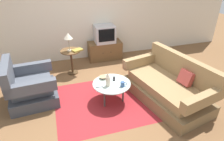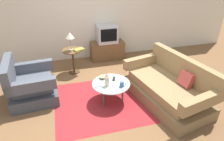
% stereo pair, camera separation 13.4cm
% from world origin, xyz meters
% --- Properties ---
extents(ground_plane, '(16.00, 16.00, 0.00)m').
position_xyz_m(ground_plane, '(0.00, 0.00, 0.00)').
color(ground_plane, brown).
extents(back_wall, '(9.00, 0.12, 2.70)m').
position_xyz_m(back_wall, '(0.00, 2.22, 1.35)').
color(back_wall, beige).
rests_on(back_wall, ground).
extents(area_rug, '(2.24, 1.70, 0.00)m').
position_xyz_m(area_rug, '(0.11, -0.04, 0.00)').
color(area_rug, maroon).
rests_on(area_rug, ground).
extents(armchair, '(0.95, 1.00, 0.89)m').
position_xyz_m(armchair, '(-1.43, 0.45, 0.30)').
color(armchair, '#3E424B').
rests_on(armchair, ground).
extents(couch, '(1.29, 1.94, 0.88)m').
position_xyz_m(couch, '(1.21, -0.31, 0.29)').
color(couch, brown).
rests_on(couch, ground).
extents(coffee_table, '(0.74, 0.74, 0.42)m').
position_xyz_m(coffee_table, '(0.11, -0.04, 0.38)').
color(coffee_table, '#B2C6C1').
rests_on(coffee_table, ground).
extents(side_table, '(0.48, 0.48, 0.61)m').
position_xyz_m(side_table, '(-0.50, 1.34, 0.44)').
color(side_table, brown).
rests_on(side_table, ground).
extents(tv_stand, '(0.93, 0.44, 0.51)m').
position_xyz_m(tv_stand, '(0.51, 1.91, 0.25)').
color(tv_stand, brown).
rests_on(tv_stand, ground).
extents(television, '(0.54, 0.46, 0.47)m').
position_xyz_m(television, '(0.51, 1.93, 0.74)').
color(television, '#B7B7BC').
rests_on(television, tv_stand).
extents(table_lamp, '(0.20, 0.20, 0.44)m').
position_xyz_m(table_lamp, '(-0.52, 1.32, 0.97)').
color(table_lamp, '#9E937A').
rests_on(table_lamp, side_table).
extents(vase, '(0.09, 0.09, 0.28)m').
position_xyz_m(vase, '(0.02, -0.11, 0.55)').
color(vase, beige).
rests_on(vase, coffee_table).
extents(mug, '(0.13, 0.08, 0.10)m').
position_xyz_m(mug, '(0.28, -0.21, 0.46)').
color(mug, '#335184').
rests_on(mug, coffee_table).
extents(bowl, '(0.16, 0.16, 0.05)m').
position_xyz_m(bowl, '(-0.00, 0.18, 0.44)').
color(bowl, tan).
rests_on(bowl, coffee_table).
extents(tv_remote_dark, '(0.09, 0.15, 0.02)m').
position_xyz_m(tv_remote_dark, '(0.20, 0.09, 0.43)').
color(tv_remote_dark, black).
rests_on(tv_remote_dark, coffee_table).
extents(tv_remote_silver, '(0.14, 0.05, 0.02)m').
position_xyz_m(tv_remote_silver, '(-0.15, -0.10, 0.43)').
color(tv_remote_silver, '#B2B2B7').
rests_on(tv_remote_silver, coffee_table).
extents(book, '(0.28, 0.25, 0.04)m').
position_xyz_m(book, '(-0.34, 1.27, 0.63)').
color(book, olive).
rests_on(book, side_table).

